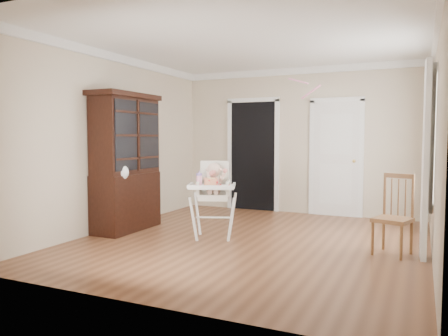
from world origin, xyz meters
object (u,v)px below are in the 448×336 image
at_px(china_cabinet, 126,162).
at_px(dining_chair, 393,217).
at_px(cake, 211,182).
at_px(sippy_cup, 199,178).
at_px(high_chair, 214,190).

relative_size(china_cabinet, dining_chair, 2.14).
distance_m(cake, sippy_cup, 0.22).
xyz_separation_m(sippy_cup, china_cabinet, (-1.31, 0.11, 0.19)).
bearing_deg(dining_chair, china_cabinet, -160.10).
bearing_deg(china_cabinet, cake, -6.45).
bearing_deg(dining_chair, sippy_cup, -156.06).
distance_m(sippy_cup, china_cabinet, 1.33).
height_order(high_chair, dining_chair, high_chair).
relative_size(high_chair, sippy_cup, 5.49).
height_order(cake, china_cabinet, china_cabinet).
relative_size(cake, china_cabinet, 0.11).
bearing_deg(sippy_cup, cake, -16.31).
bearing_deg(china_cabinet, sippy_cup, -4.82).
relative_size(cake, dining_chair, 0.23).
bearing_deg(cake, sippy_cup, 163.69).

